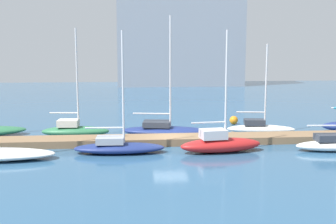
{
  "coord_description": "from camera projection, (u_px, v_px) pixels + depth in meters",
  "views": [
    {
      "loc": [
        -2.79,
        -29.26,
        6.67
      ],
      "look_at": [
        0.0,
        2.0,
        2.0
      ],
      "focal_mm": 44.26,
      "sensor_mm": 36.0,
      "label": 1
    }
  ],
  "objects": [
    {
      "name": "mooring_buoy_orange",
      "position": [
        234.0,
        120.0,
        37.72
      ],
      "size": [
        0.76,
        0.76,
        0.76
      ],
      "primitive_type": "sphere",
      "color": "orange",
      "rests_on": "ground_plane"
    },
    {
      "name": "ground_plane",
      "position": [
        170.0,
        143.0,
        30.05
      ],
      "size": [
        120.0,
        120.0,
        0.0
      ],
      "primitive_type": "plane",
      "color": "#2D567A"
    },
    {
      "name": "harbor_building_distant",
      "position": [
        178.0,
        29.0,
        81.65
      ],
      "size": [
        23.65,
        13.96,
        21.84
      ],
      "primitive_type": "cube",
      "color": "#9399A3",
      "rests_on": "ground_plane"
    },
    {
      "name": "sailboat_5",
      "position": [
        220.0,
        143.0,
        27.34
      ],
      "size": [
        5.7,
        2.4,
        7.98
      ],
      "rotation": [
        0.0,
        0.0,
        0.13
      ],
      "color": "#B21E1E",
      "rests_on": "ground_plane"
    },
    {
      "name": "sailboat_7",
      "position": [
        335.0,
        143.0,
        27.75
      ],
      "size": [
        5.46,
        1.84,
        8.55
      ],
      "rotation": [
        0.0,
        0.0,
        -0.05
      ],
      "color": "white",
      "rests_on": "ground_plane"
    },
    {
      "name": "dock_pier",
      "position": [
        170.0,
        140.0,
        30.01
      ],
      "size": [
        33.98,
        2.24,
        0.52
      ],
      "primitive_type": "cube",
      "color": "#846647",
      "rests_on": "ground_plane"
    },
    {
      "name": "sailboat_6",
      "position": [
        260.0,
        128.0,
        33.54
      ],
      "size": [
        5.64,
        2.34,
        7.19
      ],
      "rotation": [
        0.0,
        0.0,
        -0.16
      ],
      "color": "white",
      "rests_on": "ground_plane"
    },
    {
      "name": "sailboat_2",
      "position": [
        75.0,
        130.0,
        32.34
      ],
      "size": [
        5.35,
        2.07,
        8.35
      ],
      "rotation": [
        0.0,
        0.0,
        -0.06
      ],
      "color": "#2D7047",
      "rests_on": "ground_plane"
    },
    {
      "name": "sailboat_4",
      "position": [
        165.0,
        129.0,
        32.87
      ],
      "size": [
        7.37,
        3.35,
        9.33
      ],
      "rotation": [
        0.0,
        0.0,
        -0.16
      ],
      "color": "navy",
      "rests_on": "ground_plane"
    },
    {
      "name": "sailboat_3",
      "position": [
        118.0,
        146.0,
        27.11
      ],
      "size": [
        5.98,
        2.07,
        7.93
      ],
      "rotation": [
        0.0,
        0.0,
        -0.02
      ],
      "color": "navy",
      "rests_on": "ground_plane"
    }
  ]
}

